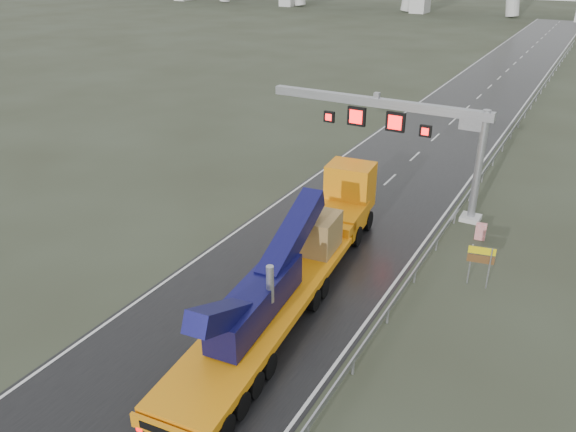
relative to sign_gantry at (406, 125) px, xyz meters
The scene contains 7 objects.
ground 18.96m from the sign_gantry, 96.67° to the right, with size 400.00×400.00×0.00m, color #2F3122.
road 22.81m from the sign_gantry, 95.46° to the left, with size 11.00×200.00×0.02m, color black.
guardrail 13.57m from the sign_gantry, 71.60° to the left, with size 0.20×140.00×1.40m, color gray, non-canonical shape.
sign_gantry is the anchor object (origin of this frame).
heavy_haul_truck 12.35m from the sign_gantry, 95.18° to the right, with size 5.01×20.86×4.86m.
exit_sign_pair 11.08m from the sign_gantry, 48.10° to the right, with size 1.32×0.32×2.29m.
striped_barrier 8.15m from the sign_gantry, 21.93° to the right, with size 0.61×0.33×1.03m, color red.
Camera 1 is at (12.63, -15.93, 15.80)m, focal length 35.00 mm.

